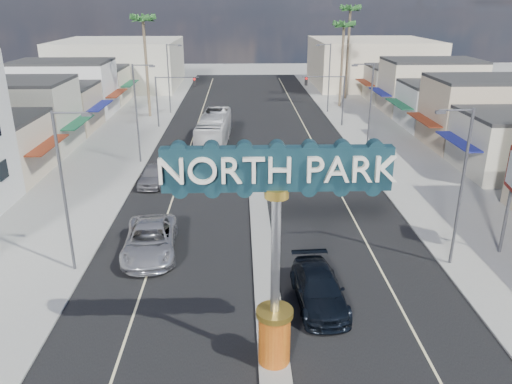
{
  "coord_description": "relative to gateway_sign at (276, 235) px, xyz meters",
  "views": [
    {
      "loc": [
        -1.3,
        -14.77,
        14.03
      ],
      "look_at": [
        -0.49,
        9.88,
        4.62
      ],
      "focal_mm": 35.0,
      "sensor_mm": 36.0,
      "label": 1
    }
  ],
  "objects": [
    {
      "name": "backdrop_far_left",
      "position": [
        -22.0,
        73.02,
        -1.93
      ],
      "size": [
        20.0,
        20.0,
        8.0
      ],
      "primitive_type": "cube",
      "color": "#B7B29E",
      "rests_on": "ground"
    },
    {
      "name": "streetlight_l_near",
      "position": [
        -10.43,
        8.02,
        -0.86
      ],
      "size": [
        2.03,
        0.22,
        9.0
      ],
      "color": "#47474C",
      "rests_on": "ground"
    },
    {
      "name": "streetlight_r_mid",
      "position": [
        10.43,
        28.02,
        -0.86
      ],
      "size": [
        2.03,
        0.22,
        9.0
      ],
      "color": "#47474C",
      "rests_on": "ground"
    },
    {
      "name": "streetlight_l_mid",
      "position": [
        -10.43,
        28.02,
        -0.86
      ],
      "size": [
        2.03,
        0.22,
        9.0
      ],
      "color": "#47474C",
      "rests_on": "ground"
    },
    {
      "name": "road",
      "position": [
        0.0,
        28.02,
        -5.92
      ],
      "size": [
        20.0,
        120.0,
        0.01
      ],
      "primitive_type": "cube",
      "color": "black",
      "rests_on": "ground"
    },
    {
      "name": "palm_right_far",
      "position": [
        15.0,
        60.02,
        6.46
      ],
      "size": [
        2.6,
        2.6,
        14.1
      ],
      "color": "brown",
      "rests_on": "ground"
    },
    {
      "name": "streetlight_l_far",
      "position": [
        -10.43,
        50.02,
        -0.86
      ],
      "size": [
        2.03,
        0.22,
        9.0
      ],
      "color": "#47474C",
      "rests_on": "ground"
    },
    {
      "name": "median_island",
      "position": [
        0.0,
        12.02,
        -5.85
      ],
      "size": [
        1.3,
        30.0,
        0.16
      ],
      "primitive_type": "cube",
      "color": "gray",
      "rests_on": "ground"
    },
    {
      "name": "traffic_signal_left",
      "position": [
        -9.18,
        42.02,
        -1.65
      ],
      "size": [
        5.09,
        0.45,
        6.0
      ],
      "color": "#47474C",
      "rests_on": "ground"
    },
    {
      "name": "streetlight_r_near",
      "position": [
        10.43,
        8.02,
        -0.86
      ],
      "size": [
        2.03,
        0.22,
        9.0
      ],
      "color": "#47474C",
      "rests_on": "ground"
    },
    {
      "name": "suv_left",
      "position": [
        -6.68,
        9.93,
        -5.03
      ],
      "size": [
        3.48,
        6.67,
        1.79
      ],
      "primitive_type": "imported",
      "rotation": [
        0.0,
        0.0,
        0.08
      ],
      "color": "#B6B6BB",
      "rests_on": "ground"
    },
    {
      "name": "storefront_row_left",
      "position": [
        -24.0,
        41.02,
        -2.93
      ],
      "size": [
        12.0,
        42.0,
        6.0
      ],
      "primitive_type": "cube",
      "color": "beige",
      "rests_on": "ground"
    },
    {
      "name": "storefront_row_right",
      "position": [
        24.0,
        41.02,
        -2.93
      ],
      "size": [
        12.0,
        42.0,
        6.0
      ],
      "primitive_type": "cube",
      "color": "#B7B29E",
      "rests_on": "ground"
    },
    {
      "name": "palm_left_far",
      "position": [
        -13.0,
        48.02,
        5.57
      ],
      "size": [
        2.6,
        2.6,
        13.1
      ],
      "color": "brown",
      "rests_on": "ground"
    },
    {
      "name": "streetlight_r_far",
      "position": [
        10.43,
        50.02,
        -0.86
      ],
      "size": [
        2.03,
        0.22,
        9.0
      ],
      "color": "#47474C",
      "rests_on": "ground"
    },
    {
      "name": "palm_right_mid",
      "position": [
        13.0,
        54.02,
        4.67
      ],
      "size": [
        2.6,
        2.6,
        12.1
      ],
      "color": "brown",
      "rests_on": "ground"
    },
    {
      "name": "city_bus",
      "position": [
        -4.01,
        34.18,
        -4.32
      ],
      "size": [
        3.43,
        11.68,
        3.21
      ],
      "primitive_type": "imported",
      "rotation": [
        0.0,
        0.0,
        -0.06
      ],
      "color": "silver",
      "rests_on": "ground"
    },
    {
      "name": "sidewalk_left",
      "position": [
        -14.0,
        28.02,
        -5.87
      ],
      "size": [
        8.0,
        120.0,
        0.12
      ],
      "primitive_type": "cube",
      "color": "gray",
      "rests_on": "ground"
    },
    {
      "name": "gateway_sign",
      "position": [
        0.0,
        0.0,
        0.0
      ],
      "size": [
        8.2,
        1.5,
        9.15
      ],
      "color": "#BB3A0E",
      "rests_on": "median_island"
    },
    {
      "name": "ground",
      "position": [
        0.0,
        28.02,
        -5.93
      ],
      "size": [
        160.0,
        160.0,
        0.0
      ],
      "primitive_type": "plane",
      "color": "gray",
      "rests_on": "ground"
    },
    {
      "name": "sidewalk_right",
      "position": [
        14.0,
        28.02,
        -5.87
      ],
      "size": [
        8.0,
        120.0,
        0.12
      ],
      "primitive_type": "cube",
      "color": "gray",
      "rests_on": "ground"
    },
    {
      "name": "car_parked_left",
      "position": [
        -8.41,
        22.1,
        -5.13
      ],
      "size": [
        2.31,
        4.86,
        1.61
      ],
      "primitive_type": "imported",
      "rotation": [
        0.0,
        0.0,
        -0.09
      ],
      "color": "slate",
      "rests_on": "ground"
    },
    {
      "name": "suv_right",
      "position": [
        2.5,
        4.39,
        -5.12
      ],
      "size": [
        2.58,
        5.71,
        1.62
      ],
      "primitive_type": "imported",
      "rotation": [
        0.0,
        0.0,
        0.06
      ],
      "color": "black",
      "rests_on": "ground"
    },
    {
      "name": "traffic_signal_right",
      "position": [
        9.18,
        42.02,
        -1.65
      ],
      "size": [
        5.09,
        0.45,
        6.0
      ],
      "color": "#47474C",
      "rests_on": "ground"
    },
    {
      "name": "backdrop_far_right",
      "position": [
        22.0,
        73.02,
        -1.93
      ],
      "size": [
        20.0,
        20.0,
        8.0
      ],
      "primitive_type": "cube",
      "color": "beige",
      "rests_on": "ground"
    }
  ]
}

